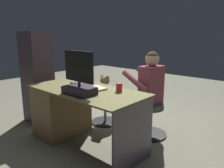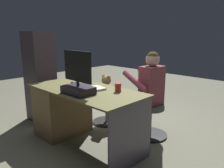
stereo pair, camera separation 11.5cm
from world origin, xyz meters
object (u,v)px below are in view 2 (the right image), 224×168
desk (66,108)px  computer_mouse (74,83)px  office_chair_teddy (106,107)px  person (146,87)px  teddy_bear (107,86)px  visitor_chair (150,119)px  monitor (78,82)px  keyboard (89,87)px  tv_remote (83,87)px  cup (118,87)px

desk → computer_mouse: (-0.09, -0.07, 0.37)m
office_chair_teddy → person: person is taller
teddy_bear → visitor_chair: 0.86m
monitor → teddy_bear: 1.03m
teddy_bear → person: person is taller
office_chair_teddy → keyboard: bearing=116.1°
keyboard → person: bearing=-120.4°
tv_remote → person: person is taller
visitor_chair → person: person is taller
cup → office_chair_teddy: bearing=-35.1°
visitor_chair → person: (0.09, 0.01, 0.44)m
cup → tv_remote: size_ratio=0.69×
keyboard → cup: 0.42m
monitor → keyboard: monitor is taller
desk → teddy_bear: (-0.10, -0.70, 0.22)m
office_chair_teddy → teddy_bear: teddy_bear is taller
computer_mouse → office_chair_teddy: 0.79m
keyboard → person: 0.79m
computer_mouse → cup: (-0.71, -0.12, 0.03)m
tv_remote → person: (-0.46, -0.73, -0.06)m
tv_remote → office_chair_teddy: bearing=-72.7°
computer_mouse → teddy_bear: bearing=-91.3°
office_chair_teddy → computer_mouse: bearing=88.7°
desk → monitor: 0.76m
office_chair_teddy → person: size_ratio=0.39×
keyboard → visitor_chair: (-0.49, -0.69, -0.50)m
person → desk: bearing=44.3°
desk → tv_remote: tv_remote is taller
cup → person: 0.59m
tv_remote → visitor_chair: tv_remote is taller
teddy_bear → visitor_chair: bearing=-173.6°
teddy_bear → monitor: bearing=116.2°
monitor → visitor_chair: monitor is taller
desk → cup: size_ratio=14.91×
cup → tv_remote: cup is taller
teddy_bear → keyboard: bearing=115.7°
keyboard → person: person is taller
person → tv_remote: bearing=57.6°
desk → person: 1.14m
monitor → tv_remote: (0.22, -0.23, -0.13)m
monitor → office_chair_teddy: bearing=-63.5°
desk → person: (-0.79, -0.77, 0.30)m
computer_mouse → visitor_chair: bearing=-138.1°
visitor_chair → desk: bearing=41.7°
tv_remote → teddy_bear: bearing=-73.0°
keyboard → cup: size_ratio=4.05×
tv_remote → teddy_bear: size_ratio=0.45×
keyboard → teddy_bear: bearing=-64.3°
monitor → keyboard: (0.15, -0.29, -0.13)m
monitor → office_chair_teddy: 1.16m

